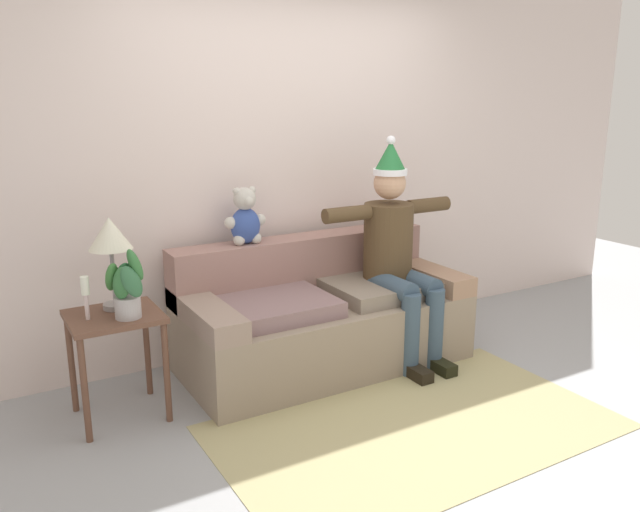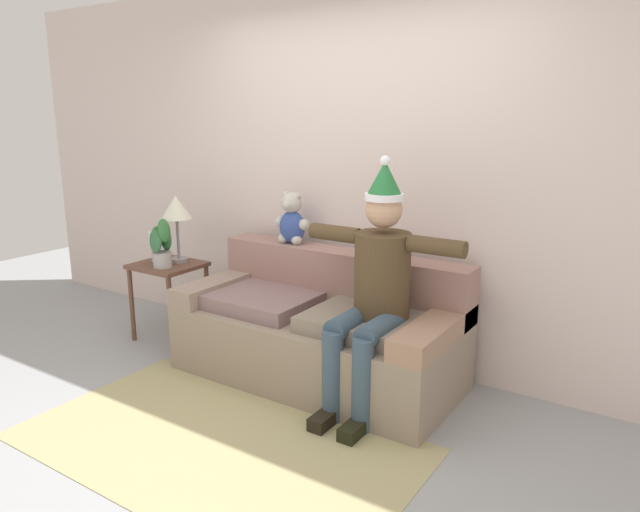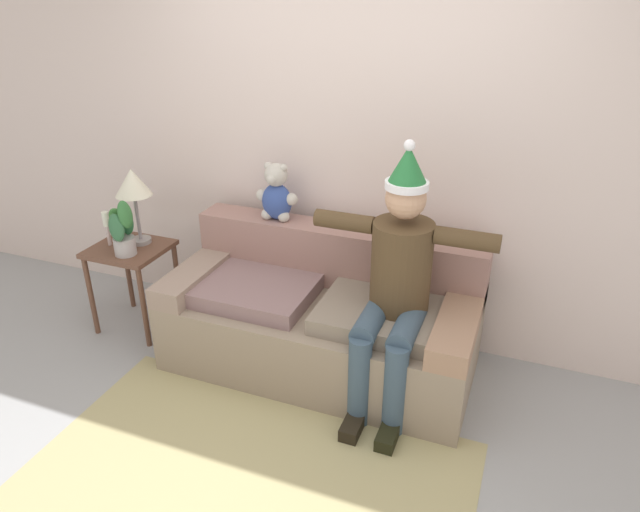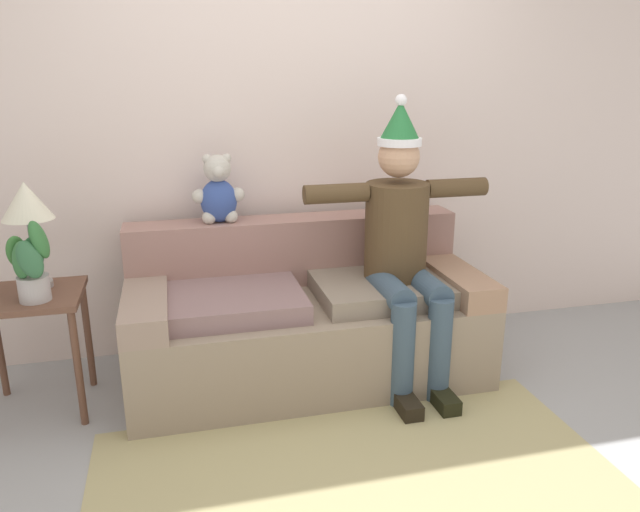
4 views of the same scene
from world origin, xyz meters
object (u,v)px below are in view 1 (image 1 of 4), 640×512
object	(u,v)px
teddy_bear	(245,218)
potted_plant	(126,286)
couch	(322,316)
candle_tall	(86,292)
person_seated	(396,249)
table_lamp	(110,238)
side_table	(115,333)

from	to	relation	value
teddy_bear	potted_plant	distance (m)	1.03
potted_plant	couch	bearing A→B (deg)	7.74
candle_tall	person_seated	bearing A→B (deg)	-1.84
couch	potted_plant	bearing A→B (deg)	-172.26
person_seated	table_lamp	size ratio (longest dim) A/B	2.91
side_table	potted_plant	size ratio (longest dim) A/B	1.58
person_seated	teddy_bear	bearing A→B (deg)	154.91
teddy_bear	table_lamp	size ratio (longest dim) A/B	0.73
teddy_bear	side_table	xyz separation A→B (m)	(-0.96, -0.35, -0.50)
teddy_bear	potted_plant	size ratio (longest dim) A/B	0.97
side_table	potted_plant	world-z (taller)	potted_plant
side_table	candle_tall	distance (m)	0.30
candle_tall	side_table	bearing A→B (deg)	8.19
teddy_bear	side_table	distance (m)	1.13
table_lamp	potted_plant	bearing A→B (deg)	-83.90
table_lamp	potted_plant	size ratio (longest dim) A/B	1.34
table_lamp	candle_tall	size ratio (longest dim) A/B	2.18
teddy_bear	potted_plant	bearing A→B (deg)	-153.59
couch	side_table	xyz separation A→B (m)	(-1.38, -0.08, 0.18)
side_table	candle_tall	bearing A→B (deg)	-171.81
couch	table_lamp	xyz separation A→B (m)	(-1.35, 0.01, 0.70)
person_seated	candle_tall	world-z (taller)	person_seated
potted_plant	candle_tall	bearing A→B (deg)	157.06
person_seated	candle_tall	xyz separation A→B (m)	(-2.01, 0.06, -0.00)
table_lamp	candle_tall	xyz separation A→B (m)	(-0.17, -0.11, -0.25)
couch	table_lamp	bearing A→B (deg)	179.45
person_seated	table_lamp	distance (m)	1.87
table_lamp	side_table	bearing A→B (deg)	-110.68
teddy_bear	table_lamp	bearing A→B (deg)	-164.56
couch	candle_tall	world-z (taller)	candle_tall
couch	person_seated	xyz separation A→B (m)	(0.49, -0.16, 0.45)
couch	candle_tall	size ratio (longest dim) A/B	7.89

